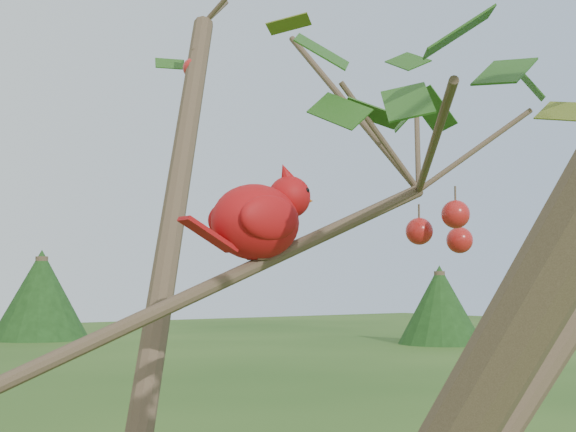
% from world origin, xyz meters
% --- Properties ---
extents(crabapple_tree, '(2.35, 2.05, 2.95)m').
position_xyz_m(crabapple_tree, '(0.03, -0.02, 2.12)').
color(crabapple_tree, '#433324').
rests_on(crabapple_tree, ground).
extents(cardinal, '(0.19, 0.10, 0.14)m').
position_xyz_m(cardinal, '(0.29, 0.07, 2.15)').
color(cardinal, red).
rests_on(cardinal, ground).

